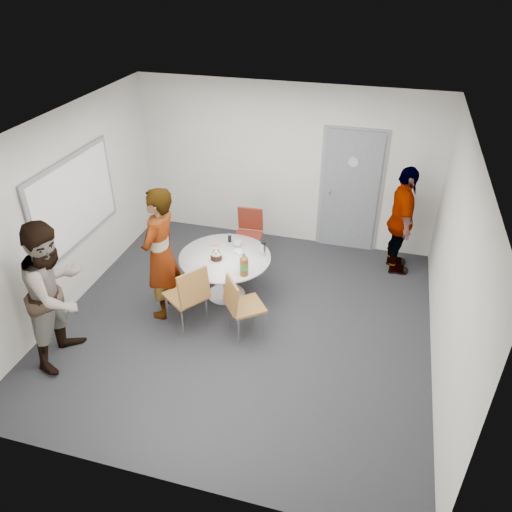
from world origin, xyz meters
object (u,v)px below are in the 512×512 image
(chair_far, at_px, (249,230))
(chair_near_right, at_px, (239,302))
(table, at_px, (227,262))
(person_main, at_px, (161,254))
(whiteboard, at_px, (75,201))
(person_right, at_px, (402,221))
(person_left, at_px, (56,293))
(chair_near_left, at_px, (189,293))
(door, at_px, (350,191))

(chair_far, bearing_deg, chair_near_right, 100.07)
(table, bearing_deg, person_main, -142.53)
(whiteboard, relative_size, person_right, 1.09)
(chair_far, height_order, person_main, person_main)
(table, relative_size, person_left, 0.69)
(table, relative_size, person_right, 0.75)
(chair_near_right, xyz_separation_m, person_left, (-1.99, -0.90, 0.40))
(chair_near_left, bearing_deg, person_right, -13.54)
(chair_far, bearing_deg, door, -152.55)
(chair_near_left, bearing_deg, door, 3.49)
(whiteboard, relative_size, table, 1.45)
(table, height_order, chair_near_left, table)
(table, bearing_deg, chair_near_right, -61.40)
(chair_near_left, xyz_separation_m, chair_near_right, (0.67, 0.05, -0.05))
(chair_near_right, distance_m, person_right, 2.94)
(person_main, bearing_deg, whiteboard, -95.45)
(chair_near_right, bearing_deg, whiteboard, -137.92)
(person_left, height_order, person_right, person_left)
(whiteboard, height_order, person_left, whiteboard)
(chair_near_left, height_order, person_main, person_main)
(whiteboard, height_order, person_right, whiteboard)
(person_left, xyz_separation_m, person_right, (3.90, 3.11, -0.08))
(chair_near_left, bearing_deg, person_left, 158.39)
(person_right, bearing_deg, chair_near_right, 128.96)
(person_right, bearing_deg, door, 47.87)
(table, xyz_separation_m, chair_far, (0.01, 1.10, -0.05))
(chair_near_left, relative_size, person_left, 0.52)
(whiteboard, relative_size, person_left, 1.00)
(whiteboard, bearing_deg, person_right, 21.64)
(chair_near_right, bearing_deg, door, 121.18)
(chair_far, xyz_separation_m, person_main, (-0.74, -1.66, 0.40))
(door, distance_m, chair_near_right, 2.97)
(chair_far, bearing_deg, person_left, 58.10)
(chair_near_right, distance_m, person_main, 1.25)
(door, xyz_separation_m, whiteboard, (-3.56, -2.28, 0.42))
(whiteboard, relative_size, chair_near_right, 2.11)
(person_right, bearing_deg, table, 111.15)
(whiteboard, height_order, person_main, whiteboard)
(person_main, xyz_separation_m, person_left, (-0.83, -1.13, -0.00))
(whiteboard, distance_m, table, 2.26)
(table, xyz_separation_m, person_left, (-1.56, -1.69, 0.35))
(table, distance_m, chair_far, 1.10)
(person_left, bearing_deg, chair_near_left, -57.07)
(person_left, bearing_deg, person_right, -51.53)
(chair_near_left, distance_m, person_left, 1.61)
(whiteboard, xyz_separation_m, chair_near_right, (2.50, -0.45, -0.90))
(person_main, distance_m, person_left, 1.40)
(chair_far, bearing_deg, person_main, 63.45)
(person_left, bearing_deg, table, -42.82)
(door, xyz_separation_m, chair_near_left, (-1.73, -2.78, -0.42))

